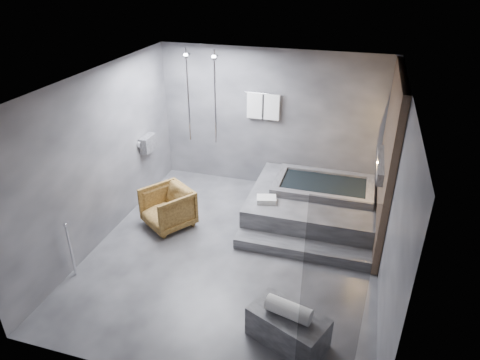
% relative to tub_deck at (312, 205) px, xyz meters
% --- Properties ---
extents(room, '(5.00, 5.04, 2.82)m').
position_rel_tub_deck_xyz_m(room, '(-0.65, -1.21, 1.48)').
color(room, '#303033').
rests_on(room, ground).
extents(tub_deck, '(2.20, 2.00, 0.50)m').
position_rel_tub_deck_xyz_m(tub_deck, '(0.00, 0.00, 0.00)').
color(tub_deck, '#363638').
rests_on(tub_deck, ground).
extents(tub_step, '(2.20, 0.36, 0.18)m').
position_rel_tub_deck_xyz_m(tub_step, '(0.00, -1.18, -0.16)').
color(tub_step, '#363638').
rests_on(tub_step, ground).
extents(concrete_bench, '(1.08, 0.86, 0.43)m').
position_rel_tub_deck_xyz_m(concrete_bench, '(0.11, -2.97, -0.04)').
color(concrete_bench, '#333335').
rests_on(concrete_bench, ground).
extents(driftwood_chair, '(1.07, 1.08, 0.71)m').
position_rel_tub_deck_xyz_m(driftwood_chair, '(-2.41, -1.01, 0.11)').
color(driftwood_chair, '#493012').
rests_on(driftwood_chair, ground).
extents(rolled_towel, '(0.60, 0.33, 0.20)m').
position_rel_tub_deck_xyz_m(rolled_towel, '(0.11, -3.00, 0.28)').
color(rolled_towel, white).
rests_on(rolled_towel, concrete_bench).
extents(deck_towel, '(0.38, 0.32, 0.09)m').
position_rel_tub_deck_xyz_m(deck_towel, '(-0.74, -0.55, 0.29)').
color(deck_towel, silver).
rests_on(deck_towel, tub_deck).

